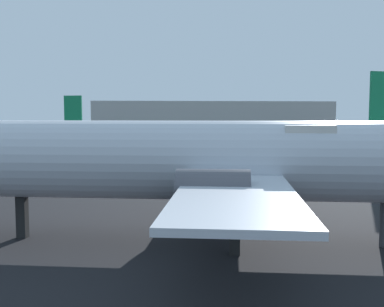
# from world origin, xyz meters

# --- Properties ---
(airplane_at_gate) EXTENTS (40.03, 25.16, 13.36)m
(airplane_at_gate) POSITION_xyz_m (2.35, 13.35, 4.31)
(airplane_at_gate) COLOR silver
(airplane_at_gate) RESTS_ON ground_plane
(airplane_distant) EXTENTS (30.63, 24.70, 9.46)m
(airplane_distant) POSITION_xyz_m (-1.20, 57.25, 3.24)
(airplane_distant) COLOR #B2BCCC
(airplane_distant) RESTS_ON ground_plane
(terminal_building) EXTENTS (63.55, 24.42, 10.07)m
(terminal_building) POSITION_xyz_m (17.35, 119.28, 5.03)
(terminal_building) COLOR #B7B7B2
(terminal_building) RESTS_ON ground_plane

